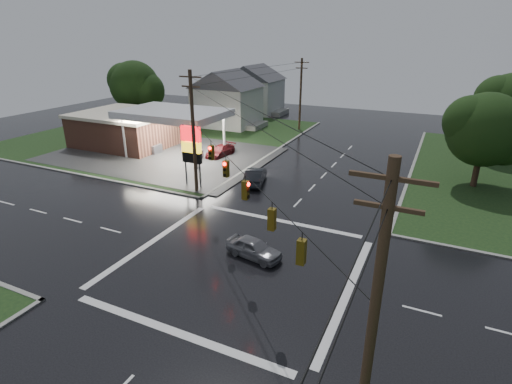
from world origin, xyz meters
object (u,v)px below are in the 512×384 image
at_px(utility_pole_n, 301,93).
at_px(tree_ne_far, 512,106).
at_px(house_near, 227,98).
at_px(tree_ne_near, 487,130).
at_px(pylon_sign, 191,146).
at_px(utility_pole_nw, 193,131).
at_px(house_far, 254,88).
at_px(tree_nw_behind, 136,86).
at_px(gas_station, 134,127).
at_px(car_north, 255,176).
at_px(car_crossing, 254,248).
at_px(car_pump, 220,151).
at_px(utility_pole_se, 372,326).

height_order(utility_pole_n, tree_ne_far, utility_pole_n).
distance_m(house_near, tree_ne_near, 37.80).
distance_m(pylon_sign, utility_pole_n, 27.56).
xyz_separation_m(house_near, tree_ne_near, (35.09, -14.01, 1.16)).
bearing_deg(tree_ne_near, tree_ne_far, 75.93).
bearing_deg(house_near, utility_pole_nw, -66.63).
height_order(tree_ne_near, tree_ne_far, tree_ne_far).
bearing_deg(house_far, tree_nw_behind, -123.44).
height_order(gas_station, tree_ne_far, tree_ne_far).
height_order(utility_pole_nw, car_north, utility_pole_nw).
distance_m(house_far, tree_ne_near, 44.50).
bearing_deg(car_crossing, utility_pole_n, 26.10).
xyz_separation_m(utility_pole_n, car_north, (4.05, -24.20, -4.70)).
xyz_separation_m(house_near, tree_nw_behind, (-12.89, -6.01, 1.77)).
distance_m(gas_station, tree_nw_behind, 13.63).
bearing_deg(car_pump, car_crossing, -48.42).
relative_size(tree_nw_behind, tree_ne_far, 1.02).
height_order(utility_pole_se, house_far, utility_pole_se).
distance_m(house_near, car_pump, 17.67).
bearing_deg(tree_ne_near, utility_pole_se, -98.38).
distance_m(gas_station, car_north, 21.14).
bearing_deg(house_far, pylon_sign, -73.02).
distance_m(utility_pole_n, car_crossing, 38.48).
xyz_separation_m(utility_pole_nw, tree_ne_far, (26.65, 24.49, 0.46)).
height_order(utility_pole_se, car_north, utility_pole_se).
distance_m(house_near, car_crossing, 41.08).
bearing_deg(car_pump, tree_ne_far, 30.01).
xyz_separation_m(pylon_sign, utility_pole_se, (20.00, -20.00, 1.71)).
distance_m(tree_nw_behind, car_north, 33.13).
height_order(utility_pole_se, tree_ne_far, utility_pole_se).
xyz_separation_m(house_near, tree_ne_far, (38.10, -2.01, 1.77)).
relative_size(pylon_sign, car_pump, 1.33).
relative_size(house_far, tree_nw_behind, 1.10).
distance_m(house_near, car_north, 27.32).
bearing_deg(utility_pole_n, tree_ne_far, -8.55).
bearing_deg(tree_nw_behind, car_pump, -24.81).
height_order(pylon_sign, house_far, house_far).
xyz_separation_m(tree_nw_behind, tree_ne_near, (47.98, -8.00, -0.62)).
bearing_deg(car_crossing, pylon_sign, 60.49).
xyz_separation_m(gas_station, utility_pole_n, (16.18, 18.30, 2.92)).
height_order(utility_pole_se, house_near, utility_pole_se).
distance_m(house_far, car_crossing, 52.08).
distance_m(utility_pole_se, house_far, 65.55).
bearing_deg(car_crossing, house_near, 42.53).
height_order(utility_pole_nw, utility_pole_se, same).
bearing_deg(gas_station, utility_pole_nw, -32.23).
height_order(pylon_sign, house_near, house_near).
height_order(house_far, tree_ne_far, tree_ne_far).
distance_m(utility_pole_nw, car_pump, 12.70).
relative_size(utility_pole_nw, tree_nw_behind, 1.10).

